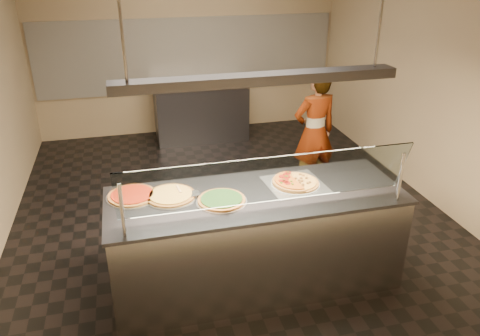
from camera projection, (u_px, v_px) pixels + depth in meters
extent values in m
cube|color=black|center=(230.00, 213.00, 5.64)|extent=(5.00, 6.00, 0.02)
cube|color=tan|center=(188.00, 42.00, 7.65)|extent=(5.00, 0.02, 3.00)
cube|color=tan|center=(363.00, 248.00, 2.36)|extent=(5.00, 0.02, 3.00)
cube|color=tan|center=(434.00, 77.00, 5.56)|extent=(0.02, 6.00, 3.00)
cube|color=silver|center=(189.00, 55.00, 7.71)|extent=(4.90, 0.02, 1.20)
cube|color=#B7B7BC|center=(256.00, 240.00, 4.29)|extent=(2.56, 0.90, 0.90)
cube|color=#3F3F45|center=(256.00, 196.00, 4.09)|extent=(2.60, 0.94, 0.03)
cylinder|color=#B7B7BC|center=(122.00, 211.00, 3.39)|extent=(0.03, 0.03, 0.44)
cylinder|color=#B7B7BC|center=(400.00, 177.00, 3.89)|extent=(0.03, 0.03, 0.44)
cube|color=white|center=(269.00, 180.00, 3.66)|extent=(2.36, 0.18, 0.47)
cube|color=silver|center=(295.00, 184.00, 4.25)|extent=(0.54, 0.54, 0.01)
cylinder|color=silver|center=(295.00, 183.00, 4.25)|extent=(0.45, 0.45, 0.01)
cylinder|color=#640F08|center=(288.00, 172.00, 4.35)|extent=(0.06, 0.06, 0.01)
cylinder|color=#640F08|center=(286.00, 174.00, 4.32)|extent=(0.06, 0.06, 0.01)
cylinder|color=#640F08|center=(287.00, 176.00, 4.28)|extent=(0.06, 0.06, 0.01)
cylinder|color=#640F08|center=(282.00, 176.00, 4.28)|extent=(0.06, 0.06, 0.01)
cylinder|color=#640F08|center=(285.00, 178.00, 4.24)|extent=(0.06, 0.06, 0.01)
cylinder|color=#640F08|center=(282.00, 180.00, 4.20)|extent=(0.06, 0.06, 0.01)
cylinder|color=#640F08|center=(286.00, 181.00, 4.19)|extent=(0.06, 0.06, 0.01)
cylinder|color=#640F08|center=(287.00, 183.00, 4.16)|extent=(0.06, 0.06, 0.01)
cube|color=#19590F|center=(288.00, 172.00, 4.36)|extent=(0.02, 0.02, 0.01)
cube|color=#19590F|center=(287.00, 176.00, 4.28)|extent=(0.02, 0.02, 0.01)
cube|color=#19590F|center=(285.00, 176.00, 4.28)|extent=(0.02, 0.02, 0.01)
cube|color=#19590F|center=(284.00, 179.00, 4.22)|extent=(0.02, 0.02, 0.01)
cube|color=#19590F|center=(281.00, 182.00, 4.16)|extent=(0.02, 0.02, 0.01)
cube|color=#19590F|center=(291.00, 181.00, 4.19)|extent=(0.02, 0.01, 0.01)
cube|color=#19590F|center=(292.00, 183.00, 4.14)|extent=(0.02, 0.02, 0.01)
sphere|color=#513014|center=(302.00, 186.00, 4.14)|extent=(0.03, 0.03, 0.03)
sphere|color=#513014|center=(303.00, 185.00, 4.17)|extent=(0.03, 0.03, 0.03)
sphere|color=#513014|center=(300.00, 182.00, 4.21)|extent=(0.03, 0.03, 0.03)
sphere|color=#513014|center=(308.00, 183.00, 4.20)|extent=(0.03, 0.03, 0.03)
sphere|color=#513014|center=(310.00, 182.00, 4.21)|extent=(0.03, 0.03, 0.03)
sphere|color=#513014|center=(302.00, 181.00, 4.24)|extent=(0.03, 0.03, 0.03)
sphere|color=#513014|center=(299.00, 180.00, 4.25)|extent=(0.03, 0.03, 0.03)
sphere|color=#513014|center=(306.00, 178.00, 4.29)|extent=(0.03, 0.03, 0.03)
sphere|color=#513014|center=(301.00, 178.00, 4.29)|extent=(0.03, 0.03, 0.03)
sphere|color=#513014|center=(303.00, 175.00, 4.34)|extent=(0.03, 0.03, 0.03)
sphere|color=#513014|center=(300.00, 174.00, 4.36)|extent=(0.03, 0.03, 0.03)
sphere|color=#513014|center=(296.00, 178.00, 4.28)|extent=(0.03, 0.03, 0.03)
cylinder|color=silver|center=(221.00, 201.00, 3.97)|extent=(0.44, 0.44, 0.01)
cylinder|color=brown|center=(221.00, 200.00, 3.96)|extent=(0.41, 0.41, 0.02)
cylinder|color=black|center=(221.00, 198.00, 3.95)|extent=(0.35, 0.35, 0.01)
cylinder|color=silver|center=(171.00, 196.00, 4.04)|extent=(0.45, 0.45, 0.01)
cylinder|color=brown|center=(171.00, 195.00, 4.04)|extent=(0.42, 0.42, 0.02)
cylinder|color=gold|center=(171.00, 194.00, 4.03)|extent=(0.37, 0.37, 0.01)
cylinder|color=silver|center=(132.00, 196.00, 4.04)|extent=(0.45, 0.45, 0.01)
cylinder|color=brown|center=(132.00, 195.00, 4.04)|extent=(0.42, 0.42, 0.02)
cylinder|color=#681209|center=(132.00, 194.00, 4.03)|extent=(0.36, 0.36, 0.01)
cube|color=#B7B7BC|center=(192.00, 193.00, 4.04)|extent=(0.14, 0.12, 0.00)
cylinder|color=tan|center=(179.00, 189.00, 4.10)|extent=(0.04, 0.14, 0.02)
cube|color=#3F3F45|center=(201.00, 112.00, 7.71)|extent=(1.47, 0.70, 0.90)
cube|color=#B7B7BC|center=(200.00, 84.00, 7.52)|extent=(1.51, 0.74, 0.03)
imported|color=#2E2C33|center=(314.00, 133.00, 5.82)|extent=(0.64, 0.47, 1.61)
cube|color=#3F3F45|center=(258.00, 79.00, 3.65)|extent=(2.30, 0.18, 0.08)
cylinder|color=#B7B7BC|center=(120.00, 10.00, 3.20)|extent=(0.02, 0.02, 1.01)
cylinder|color=#B7B7BC|center=(382.00, 2.00, 3.65)|extent=(0.02, 0.02, 1.01)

